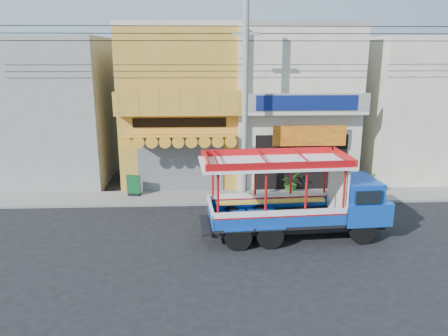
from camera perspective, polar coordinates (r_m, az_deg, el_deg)
The scene contains 13 objects.
ground at distance 17.59m, azimuth 6.86°, elevation -8.08°, with size 90.00×90.00×0.00m, color black.
sidewalk at distance 21.27m, azimuth 5.13°, elevation -3.74°, with size 30.00×2.00×0.12m, color slate.
shophouse_left at distance 24.11m, azimuth -5.49°, elevation 8.34°, with size 6.00×7.50×8.24m.
shophouse_right at distance 24.56m, azimuth 8.79°, elevation 8.35°, with size 6.00×6.75×8.24m.
party_pilaster at distance 21.09m, azimuth 2.35°, elevation 7.16°, with size 0.35×0.30×8.00m, color #BDB69B.
filler_building_left at distance 25.50m, azimuth -21.50°, elevation 7.04°, with size 6.00×6.00×7.60m, color gray.
filler_building_right at distance 26.89m, azimuth 23.65°, elevation 7.18°, with size 6.00×6.00×7.60m, color #BDB69B.
utility_pole at distance 19.45m, azimuth 3.22°, elevation 9.56°, with size 28.00×0.26×9.00m.
songthaew_truck at distance 16.71m, azimuth 10.93°, elevation -3.79°, with size 7.07×2.72×3.24m.
green_sign at distance 21.49m, azimuth -11.71°, elevation -2.43°, with size 0.66×0.39×1.02m.
potted_plant_a at distance 21.70m, azimuth 8.68°, elevation -1.89°, with size 0.92×0.80×1.02m, color #224F16.
potted_plant_b at distance 21.87m, azimuth 16.81°, elevation -2.20°, with size 0.58×0.46×1.05m, color #224F16.
potted_plant_c at distance 22.20m, azimuth 18.56°, elevation -2.03°, with size 0.61×0.61×1.09m, color #224F16.
Camera 1 is at (-2.82, -15.96, 6.84)m, focal length 35.00 mm.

